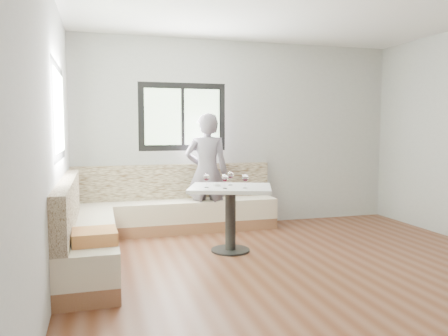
# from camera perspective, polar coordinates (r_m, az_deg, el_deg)

# --- Properties ---
(room) EXTENTS (5.01, 5.01, 2.81)m
(room) POSITION_cam_1_polar(r_m,az_deg,el_deg) (4.48, 10.85, 4.19)
(room) COLOR brown
(room) RESTS_ON ground
(banquette) EXTENTS (2.90, 2.80, 0.95)m
(banquette) POSITION_cam_1_polar(r_m,az_deg,el_deg) (5.68, -10.58, -6.58)
(banquette) COLOR #885C41
(banquette) RESTS_ON ground
(table) EXTENTS (1.16, 1.03, 0.79)m
(table) POSITION_cam_1_polar(r_m,az_deg,el_deg) (5.25, 0.85, -4.56)
(table) COLOR black
(table) RESTS_ON ground
(person) EXTENTS (0.69, 0.52, 1.70)m
(person) POSITION_cam_1_polar(r_m,az_deg,el_deg) (6.27, -2.26, -0.59)
(person) COLOR slate
(person) RESTS_ON ground
(olive_ramekin) EXTENTS (0.09, 0.09, 0.04)m
(olive_ramekin) POSITION_cam_1_polar(r_m,az_deg,el_deg) (5.25, -0.97, -2.18)
(olive_ramekin) COLOR white
(olive_ramekin) RESTS_ON table
(wine_glass_a) EXTENTS (0.08, 0.08, 0.17)m
(wine_glass_a) POSITION_cam_1_polar(r_m,az_deg,el_deg) (5.11, -2.30, -1.24)
(wine_glass_a) COLOR white
(wine_glass_a) RESTS_ON table
(wine_glass_b) EXTENTS (0.08, 0.08, 0.17)m
(wine_glass_b) POSITION_cam_1_polar(r_m,az_deg,el_deg) (5.03, 0.12, -1.35)
(wine_glass_b) COLOR white
(wine_glass_b) RESTS_ON table
(wine_glass_c) EXTENTS (0.08, 0.08, 0.17)m
(wine_glass_c) POSITION_cam_1_polar(r_m,az_deg,el_deg) (5.06, 2.78, -1.31)
(wine_glass_c) COLOR white
(wine_glass_c) RESTS_ON table
(wine_glass_d) EXTENTS (0.08, 0.08, 0.17)m
(wine_glass_d) POSITION_cam_1_polar(r_m,az_deg,el_deg) (5.33, 0.86, -0.98)
(wine_glass_d) COLOR white
(wine_glass_d) RESTS_ON table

